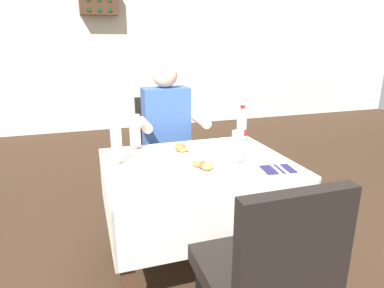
# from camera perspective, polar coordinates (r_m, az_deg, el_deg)

# --- Properties ---
(ground_plane) EXTENTS (11.00, 11.00, 0.00)m
(ground_plane) POSITION_cam_1_polar(r_m,az_deg,el_deg) (2.26, 3.08, -21.62)
(ground_plane) COLOR #382619
(back_wall) EXTENTS (11.00, 0.12, 2.85)m
(back_wall) POSITION_cam_1_polar(r_m,az_deg,el_deg) (5.75, -12.03, 16.76)
(back_wall) COLOR silver
(back_wall) RESTS_ON ground
(main_dining_table) EXTENTS (1.09, 0.86, 0.73)m
(main_dining_table) POSITION_cam_1_polar(r_m,az_deg,el_deg) (2.06, 0.87, -7.44)
(main_dining_table) COLOR white
(main_dining_table) RESTS_ON ground
(chair_far_diner_seat) EXTENTS (0.44, 0.50, 0.97)m
(chair_far_diner_seat) POSITION_cam_1_polar(r_m,az_deg,el_deg) (2.81, -4.59, -0.84)
(chair_far_diner_seat) COLOR black
(chair_far_diner_seat) RESTS_ON ground
(chair_near_camera_side) EXTENTS (0.44, 0.50, 0.97)m
(chair_near_camera_side) POSITION_cam_1_polar(r_m,az_deg,el_deg) (1.42, 12.45, -20.59)
(chair_near_camera_side) COLOR black
(chair_near_camera_side) RESTS_ON ground
(seated_diner_far) EXTENTS (0.50, 0.46, 1.26)m
(seated_diner_far) POSITION_cam_1_polar(r_m,az_deg,el_deg) (2.66, -4.10, 1.70)
(seated_diner_far) COLOR #282D42
(seated_diner_far) RESTS_ON ground
(plate_near_camera) EXTENTS (0.24, 0.24, 0.06)m
(plate_near_camera) POSITION_cam_1_polar(r_m,az_deg,el_deg) (1.86, 1.63, -3.93)
(plate_near_camera) COLOR white
(plate_near_camera) RESTS_ON main_dining_table
(plate_far_diner) EXTENTS (0.24, 0.24, 0.06)m
(plate_far_diner) POSITION_cam_1_polar(r_m,az_deg,el_deg) (2.15, -2.02, -1.06)
(plate_far_diner) COLOR white
(plate_far_diner) RESTS_ON main_dining_table
(beer_glass_left) EXTENTS (0.07, 0.07, 0.20)m
(beer_glass_left) POSITION_cam_1_polar(r_m,az_deg,el_deg) (1.93, 7.74, -0.64)
(beer_glass_left) COLOR white
(beer_glass_left) RESTS_ON main_dining_table
(beer_glass_middle) EXTENTS (0.07, 0.07, 0.23)m
(beer_glass_middle) POSITION_cam_1_polar(r_m,az_deg,el_deg) (2.21, -9.66, 2.02)
(beer_glass_middle) COLOR white
(beer_glass_middle) RESTS_ON main_dining_table
(beer_glass_right) EXTENTS (0.07, 0.07, 0.23)m
(beer_glass_right) POSITION_cam_1_polar(r_m,az_deg,el_deg) (1.95, -12.71, -0.17)
(beer_glass_right) COLOR white
(beer_glass_right) RESTS_ON main_dining_table
(cola_bottle_primary) EXTENTS (0.07, 0.07, 0.28)m
(cola_bottle_primary) POSITION_cam_1_polar(r_m,az_deg,el_deg) (2.31, 8.45, 2.73)
(cola_bottle_primary) COLOR silver
(cola_bottle_primary) RESTS_ON main_dining_table
(napkin_cutlery_set) EXTENTS (0.19, 0.20, 0.01)m
(napkin_cutlery_set) POSITION_cam_1_polar(r_m,az_deg,el_deg) (1.93, 14.41, -4.14)
(napkin_cutlery_set) COLOR #231E4C
(napkin_cutlery_set) RESTS_ON main_dining_table
(wall_bottle_rack) EXTENTS (0.56, 0.21, 0.42)m
(wall_bottle_rack) POSITION_cam_1_polar(r_m,az_deg,el_deg) (5.59, -15.66, 22.51)
(wall_bottle_rack) COLOR #472D1E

